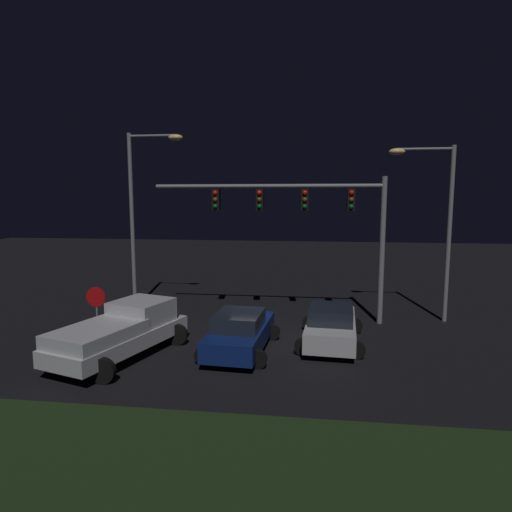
# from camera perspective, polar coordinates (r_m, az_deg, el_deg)

# --- Properties ---
(ground_plane) EXTENTS (80.00, 80.00, 0.00)m
(ground_plane) POSITION_cam_1_polar(r_m,az_deg,el_deg) (17.64, 0.23, -10.89)
(ground_plane) COLOR black
(grass_median) EXTENTS (23.34, 5.92, 0.10)m
(grass_median) POSITION_cam_1_polar(r_m,az_deg,el_deg) (9.54, -7.51, -27.97)
(grass_median) COLOR black
(grass_median) RESTS_ON ground_plane
(pickup_truck) EXTENTS (3.93, 5.75, 1.80)m
(pickup_truck) POSITION_cam_1_polar(r_m,az_deg,el_deg) (16.40, -16.85, -9.00)
(pickup_truck) COLOR #B7B7BC
(pickup_truck) RESTS_ON ground_plane
(car_sedan) EXTENTS (2.68, 4.51, 1.51)m
(car_sedan) POSITION_cam_1_polar(r_m,az_deg,el_deg) (16.20, -2.07, -9.83)
(car_sedan) COLOR navy
(car_sedan) RESTS_ON ground_plane
(car_sedan_far) EXTENTS (2.69, 4.52, 1.51)m
(car_sedan_far) POSITION_cam_1_polar(r_m,az_deg,el_deg) (17.25, 9.72, -8.85)
(car_sedan_far) COLOR #B7B7BC
(car_sedan_far) RESTS_ON ground_plane
(traffic_signal_gantry) EXTENTS (10.32, 0.56, 6.50)m
(traffic_signal_gantry) POSITION_cam_1_polar(r_m,az_deg,el_deg) (19.65, 6.45, 5.91)
(traffic_signal_gantry) COLOR slate
(traffic_signal_gantry) RESTS_ON ground_plane
(street_lamp_left) EXTENTS (2.77, 0.44, 8.69)m
(street_lamp_left) POSITION_cam_1_polar(r_m,az_deg,el_deg) (22.44, -14.62, 6.97)
(street_lamp_left) COLOR slate
(street_lamp_left) RESTS_ON ground_plane
(street_lamp_right) EXTENTS (2.84, 0.44, 7.85)m
(street_lamp_right) POSITION_cam_1_polar(r_m,az_deg,el_deg) (21.11, 22.37, 5.40)
(street_lamp_right) COLOR slate
(street_lamp_right) RESTS_ON ground_plane
(stop_sign) EXTENTS (0.76, 0.08, 2.23)m
(stop_sign) POSITION_cam_1_polar(r_m,az_deg,el_deg) (17.85, -20.03, -5.91)
(stop_sign) COLOR slate
(stop_sign) RESTS_ON ground_plane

